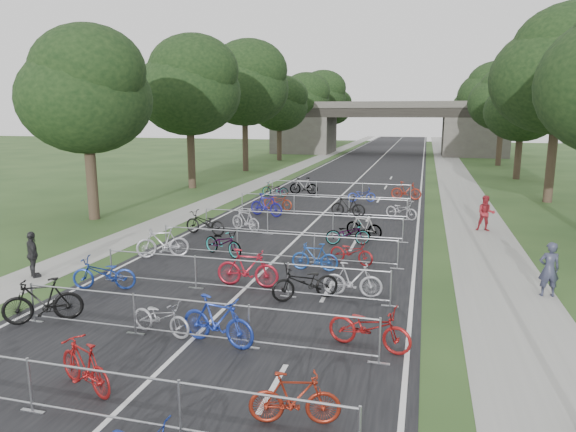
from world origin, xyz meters
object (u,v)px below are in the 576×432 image
overpass_bridge (386,128)px  bike_1 (85,366)px  pedestrian_b (486,214)px  pedestrian_c (33,255)px  pedestrian_a (549,269)px

overpass_bridge → bike_1: bearing=-90.9°
pedestrian_b → pedestrian_c: 19.41m
bike_1 → overpass_bridge: bearing=-156.5°
overpass_bridge → pedestrian_b: 47.52m
overpass_bridge → pedestrian_a: 56.49m
overpass_bridge → pedestrian_a: (9.20, -55.67, -2.68)m
overpass_bridge → pedestrian_a: size_ratio=18.13×
pedestrian_a → pedestrian_c: 16.76m
pedestrian_a → pedestrian_b: (-0.90, 8.95, -0.00)m
pedestrian_c → pedestrian_b: bearing=-107.8°
overpass_bridge → pedestrian_a: bearing=-80.6°
pedestrian_b → bike_1: bearing=-118.6°
bike_1 → pedestrian_a: 13.24m
bike_1 → pedestrian_c: 8.65m
pedestrian_a → pedestrian_b: size_ratio=1.00×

